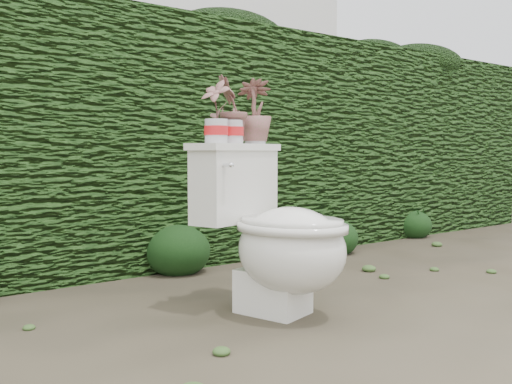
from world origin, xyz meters
TOP-DOWN VIEW (x-y plane):
  - ground at (0.00, 0.00)m, footprint 60.00×60.00m
  - hedge at (0.00, 1.60)m, footprint 8.00×1.00m
  - house_wall at (0.60, 6.00)m, footprint 8.00×3.50m
  - toilet at (-0.07, 0.02)m, footprint 0.63×0.78m
  - potted_plant_left at (-0.27, 0.21)m, footprint 0.13×0.17m
  - potted_plant_center at (-0.16, 0.25)m, footprint 0.21×0.21m
  - potted_plant_right at (0.02, 0.30)m, footprint 0.21×0.21m
  - liriope_clump_2 at (0.02, 1.08)m, footprint 0.40×0.40m
  - liriope_clump_3 at (1.26, 0.97)m, footprint 0.35×0.35m
  - liriope_clump_4 at (2.39, 1.13)m, footprint 0.33×0.33m

SIDE VIEW (x-z plane):
  - ground at x=0.00m, z-range 0.00..0.00m
  - liriope_clump_4 at x=2.39m, z-range 0.00..0.26m
  - liriope_clump_3 at x=1.26m, z-range 0.00..0.28m
  - liriope_clump_2 at x=0.02m, z-range 0.00..0.32m
  - toilet at x=-0.07m, z-range -0.03..0.74m
  - hedge at x=0.00m, z-range 0.00..1.60m
  - potted_plant_left at x=-0.27m, z-range 0.78..1.05m
  - potted_plant_right at x=0.02m, z-range 0.78..1.08m
  - potted_plant_center at x=-0.16m, z-range 0.78..1.08m
  - house_wall at x=0.60m, z-range 0.00..4.00m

